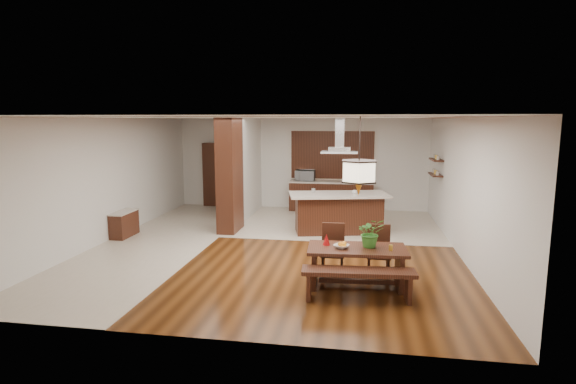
% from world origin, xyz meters
% --- Properties ---
extents(room_shell, '(9.00, 9.04, 2.92)m').
position_xyz_m(room_shell, '(0.00, 0.00, 2.06)').
color(room_shell, '#391D0A').
rests_on(room_shell, ground).
extents(tile_hallway, '(2.50, 9.00, 0.01)m').
position_xyz_m(tile_hallway, '(-2.75, 0.00, 0.01)').
color(tile_hallway, beige).
rests_on(tile_hallway, ground).
extents(tile_kitchen, '(5.50, 4.00, 0.01)m').
position_xyz_m(tile_kitchen, '(1.25, 2.50, 0.01)').
color(tile_kitchen, beige).
rests_on(tile_kitchen, ground).
extents(soffit_band, '(8.00, 9.00, 0.02)m').
position_xyz_m(soffit_band, '(0.00, 0.00, 2.88)').
color(soffit_band, '#3D1D0F').
rests_on(soffit_band, room_shell).
extents(partition_pier, '(0.45, 1.00, 2.90)m').
position_xyz_m(partition_pier, '(-1.40, 1.20, 1.45)').
color(partition_pier, black).
rests_on(partition_pier, ground).
extents(partition_stub, '(0.18, 2.40, 2.90)m').
position_xyz_m(partition_stub, '(-1.40, 3.30, 1.45)').
color(partition_stub, silver).
rests_on(partition_stub, ground).
extents(hallway_console, '(0.37, 0.88, 0.63)m').
position_xyz_m(hallway_console, '(-3.81, 0.20, 0.32)').
color(hallway_console, black).
rests_on(hallway_console, ground).
extents(hallway_doorway, '(1.10, 0.20, 2.10)m').
position_xyz_m(hallway_doorway, '(-2.70, 4.40, 1.05)').
color(hallway_doorway, black).
rests_on(hallway_doorway, ground).
extents(rear_counter, '(2.60, 0.62, 0.95)m').
position_xyz_m(rear_counter, '(1.00, 4.20, 0.48)').
color(rear_counter, black).
rests_on(rear_counter, ground).
extents(kitchen_window, '(2.60, 0.08, 1.50)m').
position_xyz_m(kitchen_window, '(1.00, 4.46, 1.75)').
color(kitchen_window, brown).
rests_on(kitchen_window, room_shell).
extents(shelf_lower, '(0.26, 0.90, 0.04)m').
position_xyz_m(shelf_lower, '(3.87, 2.60, 1.40)').
color(shelf_lower, black).
rests_on(shelf_lower, room_shell).
extents(shelf_upper, '(0.26, 0.90, 0.04)m').
position_xyz_m(shelf_upper, '(3.87, 2.60, 1.80)').
color(shelf_upper, black).
rests_on(shelf_upper, room_shell).
extents(dining_table, '(1.71, 0.92, 0.69)m').
position_xyz_m(dining_table, '(1.86, -2.29, 0.51)').
color(dining_table, black).
rests_on(dining_table, ground).
extents(dining_bench, '(1.81, 0.52, 0.50)m').
position_xyz_m(dining_bench, '(1.89, -2.88, 0.25)').
color(dining_bench, black).
rests_on(dining_bench, ground).
extents(dining_chair_left, '(0.43, 0.43, 0.95)m').
position_xyz_m(dining_chair_left, '(1.42, -1.80, 0.48)').
color(dining_chair_left, black).
rests_on(dining_chair_left, ground).
extents(dining_chair_right, '(0.42, 0.42, 0.95)m').
position_xyz_m(dining_chair_right, '(2.25, -1.76, 0.47)').
color(dining_chair_right, black).
rests_on(dining_chair_right, ground).
extents(pendant_lantern, '(0.64, 0.64, 1.31)m').
position_xyz_m(pendant_lantern, '(1.86, -2.29, 2.25)').
color(pendant_lantern, '#F4E2BB').
rests_on(pendant_lantern, room_shell).
extents(foliage_plant, '(0.52, 0.48, 0.50)m').
position_xyz_m(foliage_plant, '(2.08, -2.21, 0.95)').
color(foliage_plant, '#357A28').
rests_on(foliage_plant, dining_table).
extents(fruit_bowl, '(0.33, 0.33, 0.06)m').
position_xyz_m(fruit_bowl, '(1.60, -2.36, 0.72)').
color(fruit_bowl, beige).
rests_on(fruit_bowl, dining_table).
extents(napkin_cone, '(0.16, 0.16, 0.19)m').
position_xyz_m(napkin_cone, '(1.33, -2.21, 0.79)').
color(napkin_cone, '#A30B0D').
rests_on(napkin_cone, dining_table).
extents(gold_ornament, '(0.08, 0.08, 0.10)m').
position_xyz_m(gold_ornament, '(2.42, -2.37, 0.74)').
color(gold_ornament, gold).
rests_on(gold_ornament, dining_table).
extents(kitchen_island, '(2.64, 1.59, 1.02)m').
position_xyz_m(kitchen_island, '(1.36, 1.45, 0.52)').
color(kitchen_island, black).
rests_on(kitchen_island, ground).
extents(range_hood, '(0.90, 0.55, 0.87)m').
position_xyz_m(range_hood, '(1.36, 1.45, 2.46)').
color(range_hood, silver).
rests_on(range_hood, room_shell).
extents(island_cup, '(0.15, 0.15, 0.10)m').
position_xyz_m(island_cup, '(1.76, 1.37, 1.07)').
color(island_cup, silver).
rests_on(island_cup, kitchen_island).
extents(microwave, '(0.61, 0.41, 0.33)m').
position_xyz_m(microwave, '(0.17, 4.17, 1.12)').
color(microwave, silver).
rests_on(microwave, rear_counter).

